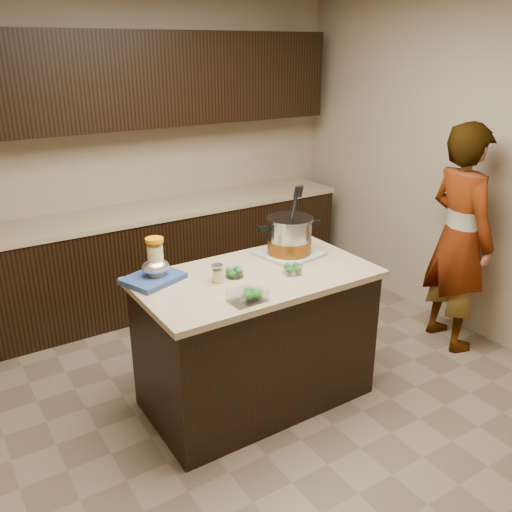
{
  "coord_description": "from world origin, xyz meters",
  "views": [
    {
      "loc": [
        -1.65,
        -2.56,
        2.21
      ],
      "look_at": [
        0.0,
        0.0,
        1.02
      ],
      "focal_mm": 38.0,
      "sensor_mm": 36.0,
      "label": 1
    }
  ],
  "objects_px": {
    "island": "(256,338)",
    "lemonade_pitcher": "(156,261)",
    "stock_pot": "(289,238)",
    "person": "(459,238)"
  },
  "relations": [
    {
      "from": "island",
      "to": "lemonade_pitcher",
      "type": "xyz_separation_m",
      "value": [
        -0.54,
        0.25,
        0.57
      ]
    },
    {
      "from": "stock_pot",
      "to": "lemonade_pitcher",
      "type": "xyz_separation_m",
      "value": [
        -0.9,
        0.1,
        -0.0
      ]
    },
    {
      "from": "lemonade_pitcher",
      "to": "person",
      "type": "xyz_separation_m",
      "value": [
        2.24,
        -0.43,
        -0.16
      ]
    },
    {
      "from": "island",
      "to": "stock_pot",
      "type": "xyz_separation_m",
      "value": [
        0.36,
        0.16,
        0.57
      ]
    },
    {
      "from": "island",
      "to": "stock_pot",
      "type": "relative_size",
      "value": 3.33
    },
    {
      "from": "stock_pot",
      "to": "person",
      "type": "bearing_deg",
      "value": -0.86
    },
    {
      "from": "island",
      "to": "stock_pot",
      "type": "height_order",
      "value": "stock_pot"
    },
    {
      "from": "island",
      "to": "lemonade_pitcher",
      "type": "height_order",
      "value": "lemonade_pitcher"
    },
    {
      "from": "island",
      "to": "lemonade_pitcher",
      "type": "bearing_deg",
      "value": 154.92
    },
    {
      "from": "stock_pot",
      "to": "person",
      "type": "xyz_separation_m",
      "value": [
        1.34,
        -0.33,
        -0.16
      ]
    }
  ]
}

